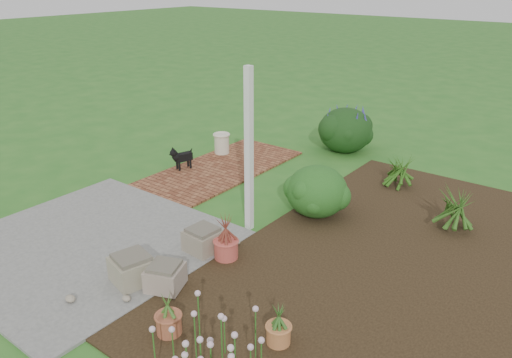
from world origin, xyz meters
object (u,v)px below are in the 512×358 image
Objects in this scene: cream_ceramic_urn at (222,144)px; evergreen_shrub at (317,190)px; stone_trough_near at (165,277)px; black_dog at (181,156)px.

cream_ceramic_urn is 3.41m from evergreen_shrub.
black_dog reaches higher than stone_trough_near.
stone_trough_near is 0.99× the size of cream_ceramic_urn.
stone_trough_near is 2.97m from evergreen_shrub.
black_dog is 1.18× the size of cream_ceramic_urn.
cream_ceramic_urn is (0.00, 1.21, -0.05)m from black_dog.
evergreen_shrub is at bearing 82.09° from stone_trough_near.
cream_ceramic_urn is (-2.75, 4.21, 0.07)m from stone_trough_near.
evergreen_shrub is (3.15, -0.07, 0.15)m from black_dog.
evergreen_shrub reaches higher than stone_trough_near.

